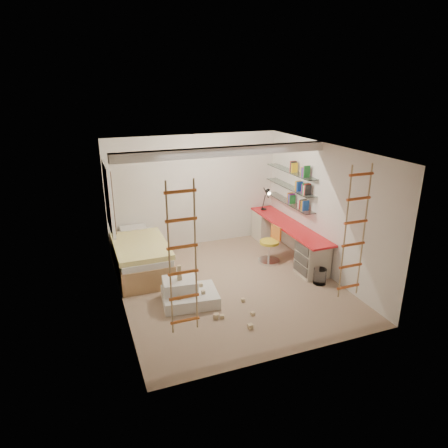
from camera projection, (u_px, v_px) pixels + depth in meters
name	position (u px, v px, depth m)	size (l,w,h in m)	color
floor	(230.00, 285.00, 7.67)	(4.50, 4.50, 0.00)	#947B5F
ceiling_beam	(224.00, 152.00, 7.09)	(4.00, 0.18, 0.16)	white
window_frame	(108.00, 198.00, 7.81)	(0.06, 1.15, 1.35)	white
window_blind	(111.00, 197.00, 7.83)	(0.02, 1.00, 1.20)	#4C2D1E
rope_ladder_left	(183.00, 260.00, 5.17)	(0.41, 0.04, 2.13)	#CA5E22
rope_ladder_right	(354.00, 233.00, 6.07)	(0.41, 0.04, 2.13)	#C74822
waste_bin	(320.00, 276.00, 7.69)	(0.25, 0.25, 0.31)	white
desk	(287.00, 238.00, 8.87)	(0.56, 2.80, 0.75)	red
shelves	(290.00, 187.00, 8.79)	(0.25, 1.80, 0.71)	white
bed	(140.00, 256.00, 8.15)	(1.02, 2.00, 0.69)	#AD7F51
task_lamp	(267.00, 196.00, 9.45)	(0.14, 0.36, 0.57)	black
swivel_chair	(270.00, 249.00, 8.57)	(0.55, 0.55, 0.80)	gold
play_platform	(187.00, 294.00, 7.04)	(1.03, 0.84, 0.42)	silver
toy_blocks	(208.00, 295.00, 6.81)	(1.19, 1.30, 0.69)	#CCB284
books	(290.00, 183.00, 8.76)	(0.14, 0.70, 0.92)	#194CA5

